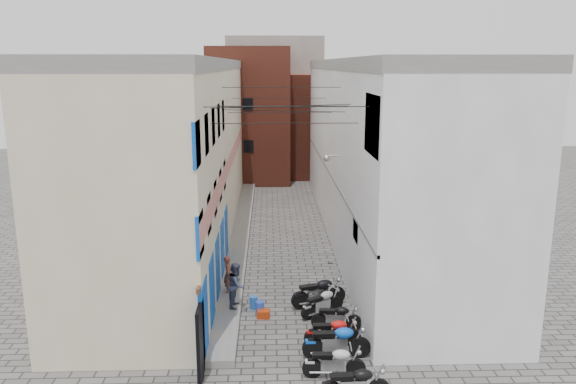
{
  "coord_description": "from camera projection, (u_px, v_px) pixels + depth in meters",
  "views": [
    {
      "loc": [
        -0.54,
        -14.99,
        8.75
      ],
      "look_at": [
        0.32,
        10.2,
        3.0
      ],
      "focal_mm": 35.0,
      "sensor_mm": 36.0,
      "label": 1
    }
  ],
  "objects": [
    {
      "name": "water_jug_near",
      "position": [
        260.0,
        308.0,
        20.04
      ],
      "size": [
        0.35,
        0.35,
        0.49
      ],
      "primitive_type": "cylinder",
      "rotation": [
        0.0,
        0.0,
        0.14
      ],
      "color": "#2446B7",
      "rests_on": "ground"
    },
    {
      "name": "building_far_brick_right",
      "position": [
        313.0,
        125.0,
        45.01
      ],
      "size": [
        5.0,
        6.0,
        8.0
      ],
      "primitive_type": "cube",
      "color": "maroon",
      "rests_on": "ground"
    },
    {
      "name": "far_shopfront",
      "position": [
        277.0,
        170.0,
        40.86
      ],
      "size": [
        2.0,
        0.3,
        2.4
      ],
      "primitive_type": "cube",
      "color": "black",
      "rests_on": "ground"
    },
    {
      "name": "building_far_concrete",
      "position": [
        275.0,
        103.0,
        48.48
      ],
      "size": [
        8.0,
        5.0,
        11.0
      ],
      "primitive_type": "cube",
      "color": "slate",
      "rests_on": "ground"
    },
    {
      "name": "building_right",
      "position": [
        378.0,
        150.0,
        28.4
      ],
      "size": [
        5.94,
        26.0,
        9.0
      ],
      "color": "silver",
      "rests_on": "ground"
    },
    {
      "name": "red_crate",
      "position": [
        263.0,
        314.0,
        19.81
      ],
      "size": [
        0.46,
        0.36,
        0.28
      ],
      "primitive_type": "cube",
      "rotation": [
        0.0,
        0.0,
        -0.07
      ],
      "color": "#A62E0B",
      "rests_on": "ground"
    },
    {
      "name": "person_b",
      "position": [
        236.0,
        285.0,
        20.02
      ],
      "size": [
        0.73,
        0.87,
        1.63
      ],
      "primitive_type": "imported",
      "rotation": [
        0.0,
        0.0,
        1.42
      ],
      "color": "#383E54",
      "rests_on": "plinth"
    },
    {
      "name": "overhead_wires",
      "position": [
        282.0,
        106.0,
        22.43
      ],
      "size": [
        5.8,
        13.02,
        1.32
      ],
      "color": "black",
      "rests_on": "ground"
    },
    {
      "name": "motorcycle_c",
      "position": [
        337.0,
        340.0,
        16.98
      ],
      "size": [
        2.11,
        0.7,
        1.22
      ],
      "primitive_type": null,
      "rotation": [
        0.0,
        0.0,
        -1.55
      ],
      "color": "#0C4DBA",
      "rests_on": "ground"
    },
    {
      "name": "motorcycle_f",
      "position": [
        322.0,
        301.0,
        19.92
      ],
      "size": [
        1.85,
        1.48,
        1.06
      ],
      "primitive_type": null,
      "rotation": [
        0.0,
        0.0,
        -0.99
      ],
      "color": "#A4A3A8",
      "rests_on": "ground"
    },
    {
      "name": "motorcycle_e",
      "position": [
        337.0,
        316.0,
        18.86
      ],
      "size": [
        1.77,
        0.75,
        0.99
      ],
      "primitive_type": null,
      "rotation": [
        0.0,
        0.0,
        -1.69
      ],
      "color": "black",
      "rests_on": "ground"
    },
    {
      "name": "building_far_brick_left",
      "position": [
        250.0,
        115.0,
        42.68
      ],
      "size": [
        6.0,
        6.0,
        10.0
      ],
      "primitive_type": "cube",
      "color": "maroon",
      "rests_on": "ground"
    },
    {
      "name": "motorcycle_d",
      "position": [
        333.0,
        331.0,
        17.72
      ],
      "size": [
        1.83,
        0.59,
        1.06
      ],
      "primitive_type": null,
      "rotation": [
        0.0,
        0.0,
        -1.58
      ],
      "color": "red",
      "rests_on": "ground"
    },
    {
      "name": "plinth",
      "position": [
        241.0,
        234.0,
        29.14
      ],
      "size": [
        0.9,
        26.0,
        0.25
      ],
      "primitive_type": "cube",
      "color": "slate",
      "rests_on": "ground"
    },
    {
      "name": "building_left",
      "position": [
        180.0,
        151.0,
        28.02
      ],
      "size": [
        5.1,
        27.0,
        9.0
      ],
      "color": "beige",
      "rests_on": "ground"
    },
    {
      "name": "motorcycle_b",
      "position": [
        334.0,
        361.0,
        15.93
      ],
      "size": [
        1.85,
        0.66,
        1.06
      ],
      "primitive_type": null,
      "rotation": [
        0.0,
        0.0,
        -1.62
      ],
      "color": "#B1B0B5",
      "rests_on": "ground"
    },
    {
      "name": "motorcycle_g",
      "position": [
        319.0,
        291.0,
        20.64
      ],
      "size": [
        2.23,
        1.28,
        1.23
      ],
      "primitive_type": null,
      "rotation": [
        0.0,
        0.0,
        -1.26
      ],
      "color": "black",
      "rests_on": "ground"
    },
    {
      "name": "ground",
      "position": [
        289.0,
        368.0,
        16.57
      ],
      "size": [
        90.0,
        90.0,
        0.0
      ],
      "primitive_type": "plane",
      "color": "#53504E",
      "rests_on": "ground"
    },
    {
      "name": "person_a",
      "position": [
        228.0,
        274.0,
        21.32
      ],
      "size": [
        0.37,
        0.54,
        1.43
      ],
      "primitive_type": "imported",
      "rotation": [
        0.0,
        0.0,
        1.51
      ],
      "color": "brown",
      "rests_on": "plinth"
    },
    {
      "name": "motorcycle_a",
      "position": [
        355.0,
        382.0,
        14.81
      ],
      "size": [
        1.95,
        0.68,
        1.12
      ],
      "primitive_type": null,
      "rotation": [
        0.0,
        0.0,
        -1.53
      ],
      "color": "black",
      "rests_on": "ground"
    },
    {
      "name": "water_jug_far",
      "position": [
        254.0,
        303.0,
        20.51
      ],
      "size": [
        0.34,
        0.34,
        0.48
      ],
      "primitive_type": "cylinder",
      "rotation": [
        0.0,
        0.0,
        -0.13
      ],
      "color": "blue",
      "rests_on": "ground"
    }
  ]
}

